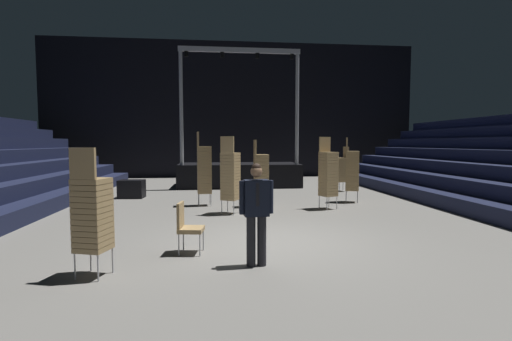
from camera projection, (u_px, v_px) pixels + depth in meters
ground_plane at (270, 243)px, 7.78m from camera, size 22.00×30.00×0.10m
arena_end_wall at (233, 110)px, 22.35m from camera, size 22.00×0.30×8.00m
stage_riser at (239, 172)px, 17.70m from camera, size 5.61×2.62×6.16m
man_with_tie at (256, 208)px, 6.13m from camera, size 0.57×0.26×1.70m
chair_stack_front_left at (352, 170)px, 12.83m from camera, size 0.57×0.57×2.22m
chair_stack_front_right at (328, 173)px, 11.50m from camera, size 0.57×0.57×2.22m
chair_stack_mid_left at (342, 169)px, 15.73m from camera, size 0.51×0.51×1.88m
chair_stack_mid_right at (261, 173)px, 11.93m from camera, size 0.44×0.44×2.14m
chair_stack_mid_centre at (92, 213)px, 5.64m from camera, size 0.55×0.55×1.96m
chair_stack_rear_left at (204, 169)px, 12.11m from camera, size 0.48×0.48×2.39m
chair_stack_rear_right at (230, 175)px, 10.71m from camera, size 0.60×0.60×2.22m
equipment_road_case at (132, 189)px, 13.86m from camera, size 0.95×0.68×0.67m
loose_chair_near_man at (187, 225)px, 6.88m from camera, size 0.49×0.49×0.95m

